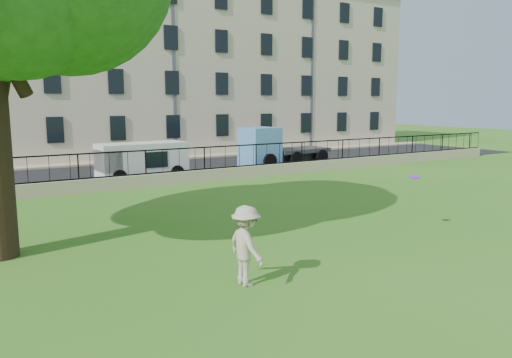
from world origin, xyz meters
TOP-DOWN VIEW (x-y plane):
  - ground at (0.00, 0.00)m, footprint 120.00×120.00m
  - retaining_wall at (0.00, 12.00)m, footprint 50.00×0.40m
  - iron_railing at (0.00, 12.00)m, footprint 50.00×0.05m
  - street at (0.00, 16.70)m, footprint 60.00×9.00m
  - sidewalk at (0.00, 21.90)m, footprint 60.00×1.40m
  - building_row at (0.00, 27.57)m, footprint 56.40×10.40m
  - man at (-2.50, -1.13)m, footprint 0.66×1.13m
  - frisbee at (4.00, -0.06)m, footprint 0.32×0.33m
  - white_van at (0.68, 14.40)m, footprint 4.48×1.88m
  - blue_truck at (10.16, 15.40)m, footprint 5.81×2.39m

SIDE VIEW (x-z plane):
  - ground at x=0.00m, z-range 0.00..0.00m
  - street at x=0.00m, z-range 0.00..0.01m
  - sidewalk at x=0.00m, z-range 0.00..0.12m
  - retaining_wall at x=0.00m, z-range 0.00..0.60m
  - man at x=-2.50m, z-range 0.00..1.74m
  - white_van at x=0.68m, z-range 0.00..1.86m
  - iron_railing at x=0.00m, z-range 0.59..1.72m
  - blue_truck at x=10.16m, z-range 0.00..2.39m
  - frisbee at x=4.00m, z-range 1.64..1.76m
  - building_row at x=0.00m, z-range 0.02..13.82m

